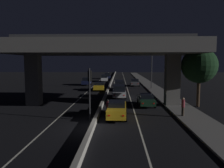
# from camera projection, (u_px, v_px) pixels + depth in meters

# --- Properties ---
(ground_plane) EXTENTS (200.00, 200.00, 0.00)m
(ground_plane) POSITION_uv_depth(u_px,v_px,m) (93.00, 127.00, 17.12)
(ground_plane) COLOR black
(lane_line_left_inner) EXTENTS (0.12, 126.00, 0.00)m
(lane_line_left_inner) POSITION_uv_depth(u_px,v_px,m) (96.00, 84.00, 52.06)
(lane_line_left_inner) COLOR beige
(lane_line_left_inner) RESTS_ON ground_plane
(lane_line_right_inner) EXTENTS (0.12, 126.00, 0.00)m
(lane_line_right_inner) POSITION_uv_depth(u_px,v_px,m) (126.00, 84.00, 51.82)
(lane_line_right_inner) COLOR beige
(lane_line_right_inner) RESTS_ON ground_plane
(median_divider) EXTENTS (0.31, 126.00, 0.44)m
(median_divider) POSITION_uv_depth(u_px,v_px,m) (111.00, 83.00, 51.92)
(median_divider) COLOR gray
(median_divider) RESTS_ON ground_plane
(sidewalk_right) EXTENTS (2.99, 126.00, 0.15)m
(sidewalk_right) POSITION_uv_depth(u_px,v_px,m) (152.00, 87.00, 44.67)
(sidewalk_right) COLOR #5B5956
(sidewalk_right) RESTS_ON ground_plane
(elevated_overpass) EXTENTS (21.78, 10.48, 8.37)m
(elevated_overpass) POSITION_uv_depth(u_px,v_px,m) (102.00, 50.00, 25.47)
(elevated_overpass) COLOR #5B5956
(elevated_overpass) RESTS_ON ground_plane
(traffic_light_left_of_median) EXTENTS (0.30, 0.49, 4.59)m
(traffic_light_left_of_median) POSITION_uv_depth(u_px,v_px,m) (90.00, 85.00, 18.95)
(traffic_light_left_of_median) COLOR black
(traffic_light_left_of_median) RESTS_ON ground_plane
(street_lamp) EXTENTS (2.17, 0.32, 7.51)m
(street_lamp) POSITION_uv_depth(u_px,v_px,m) (150.00, 66.00, 41.37)
(street_lamp) COLOR #2D2D30
(street_lamp) RESTS_ON ground_plane
(car_taxi_yellow_lead) EXTENTS (1.91, 4.84, 1.54)m
(car_taxi_yellow_lead) POSITION_uv_depth(u_px,v_px,m) (117.00, 109.00, 20.21)
(car_taxi_yellow_lead) COLOR gold
(car_taxi_yellow_lead) RESTS_ON ground_plane
(car_dark_green_second) EXTENTS (1.85, 4.20, 1.42)m
(car_dark_green_second) POSITION_uv_depth(u_px,v_px,m) (146.00, 100.00, 25.64)
(car_dark_green_second) COLOR black
(car_dark_green_second) RESTS_ON ground_plane
(car_white_third) EXTENTS (2.10, 4.55, 1.80)m
(car_white_third) POSITION_uv_depth(u_px,v_px,m) (119.00, 91.00, 31.82)
(car_white_third) COLOR silver
(car_white_third) RESTS_ON ground_plane
(car_dark_red_fourth) EXTENTS (2.15, 4.71, 1.77)m
(car_dark_red_fourth) POSITION_uv_depth(u_px,v_px,m) (119.00, 85.00, 40.44)
(car_dark_red_fourth) COLOR #591414
(car_dark_red_fourth) RESTS_ON ground_plane
(car_grey_fifth) EXTENTS (2.05, 4.00, 1.51)m
(car_grey_fifth) POSITION_uv_depth(u_px,v_px,m) (135.00, 82.00, 47.46)
(car_grey_fifth) COLOR #515459
(car_grey_fifth) RESTS_ON ground_plane
(car_taxi_yellow_lead_oncoming) EXTENTS (2.10, 4.30, 1.46)m
(car_taxi_yellow_lead_oncoming) POSITION_uv_depth(u_px,v_px,m) (99.00, 86.00, 40.11)
(car_taxi_yellow_lead_oncoming) COLOR gold
(car_taxi_yellow_lead_oncoming) RESTS_ON ground_plane
(car_dark_blue_second_oncoming) EXTENTS (1.93, 3.94, 1.70)m
(car_dark_blue_second_oncoming) POSITION_uv_depth(u_px,v_px,m) (87.00, 81.00, 49.40)
(car_dark_blue_second_oncoming) COLOR #141938
(car_dark_blue_second_oncoming) RESTS_ON ground_plane
(car_white_third_oncoming) EXTENTS (2.08, 4.58, 1.85)m
(car_white_third_oncoming) POSITION_uv_depth(u_px,v_px,m) (104.00, 78.00, 58.67)
(car_white_third_oncoming) COLOR silver
(car_white_third_oncoming) RESTS_ON ground_plane
(car_dark_blue_fourth_oncoming) EXTENTS (2.05, 4.11, 1.84)m
(car_dark_blue_fourth_oncoming) POSITION_uv_depth(u_px,v_px,m) (108.00, 76.00, 68.37)
(car_dark_blue_fourth_oncoming) COLOR #141938
(car_dark_blue_fourth_oncoming) RESTS_ON ground_plane
(motorcycle_blue_filtering_near) EXTENTS (0.33, 1.82, 1.48)m
(motorcycle_blue_filtering_near) POSITION_uv_depth(u_px,v_px,m) (108.00, 108.00, 21.48)
(motorcycle_blue_filtering_near) COLOR black
(motorcycle_blue_filtering_near) RESTS_ON ground_plane
(pedestrian_on_sidewalk) EXTENTS (0.31, 0.31, 1.70)m
(pedestrian_on_sidewalk) POSITION_uv_depth(u_px,v_px,m) (183.00, 107.00, 20.19)
(pedestrian_on_sidewalk) COLOR #2D261E
(pedestrian_on_sidewalk) RESTS_ON sidewalk_right
(roadside_tree_kerbside_near) EXTENTS (4.01, 4.01, 6.75)m
(roadside_tree_kerbside_near) POSITION_uv_depth(u_px,v_px,m) (199.00, 66.00, 24.78)
(roadside_tree_kerbside_near) COLOR #38281C
(roadside_tree_kerbside_near) RESTS_ON ground_plane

